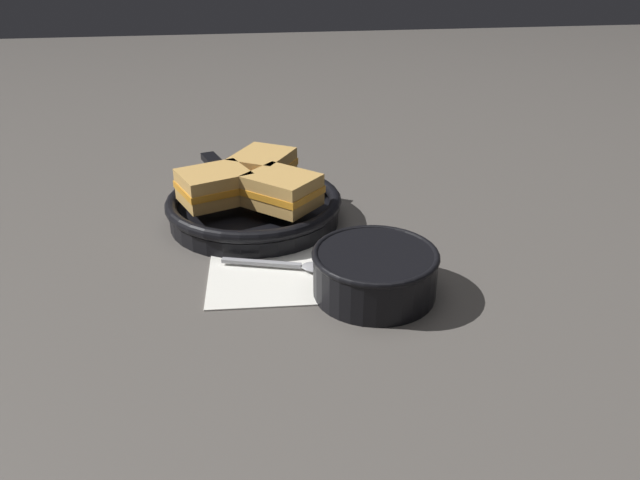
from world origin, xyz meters
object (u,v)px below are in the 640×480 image
at_px(sandwich_near_right, 214,186).
at_px(spoon, 304,266).
at_px(sandwich_far_left, 282,190).
at_px(sandwich_near_left, 262,167).
at_px(soup_bowl, 375,270).
at_px(skillet, 254,207).

bearing_deg(sandwich_near_right, spoon, -53.79).
height_order(sandwich_near_right, sandwich_far_left, same).
bearing_deg(spoon, sandwich_near_right, 143.07).
bearing_deg(sandwich_far_left, sandwich_near_left, 102.47).
bearing_deg(spoon, sandwich_near_left, 116.52).
bearing_deg(sandwich_near_right, soup_bowl, -48.93).
bearing_deg(spoon, sandwich_far_left, 114.24).
xyz_separation_m(soup_bowl, sandwich_near_right, (-0.19, 0.22, 0.03)).
height_order(spoon, skillet, skillet).
relative_size(spoon, skillet, 0.42).
bearing_deg(soup_bowl, spoon, 140.08).
height_order(soup_bowl, skillet, soup_bowl).
distance_m(spoon, sandwich_far_left, 0.14).
xyz_separation_m(spoon, sandwich_far_left, (-0.02, 0.12, 0.06)).
relative_size(skillet, sandwich_far_left, 2.92).
bearing_deg(soup_bowl, sandwich_far_left, 116.63).
distance_m(sandwich_near_right, sandwich_far_left, 0.10).
height_order(soup_bowl, sandwich_near_left, sandwich_near_left).
bearing_deg(sandwich_near_right, sandwich_far_left, -17.53).
xyz_separation_m(spoon, skillet, (-0.06, 0.17, 0.01)).
xyz_separation_m(skillet, sandwich_far_left, (0.04, -0.04, 0.04)).
bearing_deg(skillet, sandwich_near_left, 71.21).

